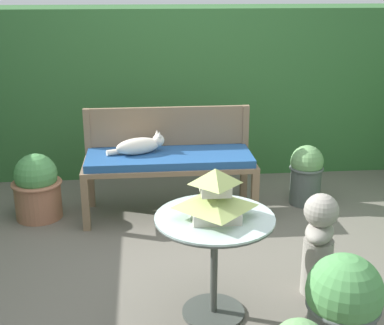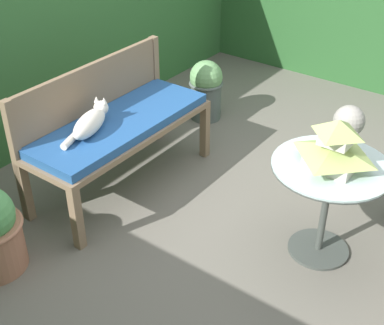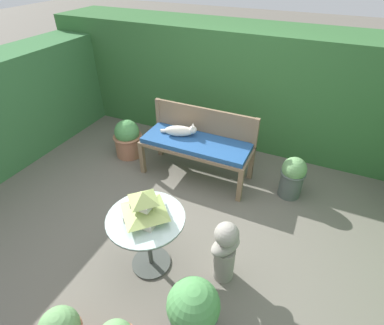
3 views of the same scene
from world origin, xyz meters
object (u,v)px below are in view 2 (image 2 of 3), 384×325
Objects in this scene: patio_table at (329,185)px; potted_plant_table_far at (206,89)px; garden_bench at (120,128)px; cat at (90,122)px; pagoda_birdhouse at (335,146)px; garden_bust at (344,147)px.

patio_table is 1.96m from potted_plant_table_far.
garden_bench is at bearing 96.96° from patio_table.
pagoda_birdhouse is (0.43, -1.54, 0.15)m from cat.
garden_bust is at bearing 14.06° from pagoda_birdhouse.
garden_bust is at bearing -104.07° from potted_plant_table_far.
garden_bust reaches higher than patio_table.
pagoda_birdhouse is at bearing -83.04° from garden_bench.
pagoda_birdhouse is at bearing -123.07° from potted_plant_table_far.
garden_bench is at bearing -174.16° from potted_plant_table_far.
garden_bust is (0.70, 0.17, -0.41)m from pagoda_birdhouse.
garden_bust is at bearing -56.48° from garden_bench.
patio_table is 1.91× the size of pagoda_birdhouse.
cat is at bearing 105.60° from pagoda_birdhouse.
pagoda_birdhouse reaches higher than cat.
garden_bench is 1.60m from garden_bust.
potted_plant_table_far is at bearing 56.93° from patio_table.
garden_bench is 1.27m from potted_plant_table_far.
patio_table reaches higher than garden_bench.
pagoda_birdhouse is (-0.00, 0.00, 0.26)m from patio_table.
cat is 1.79m from garden_bust.
patio_table is 1.01× the size of garden_bust.
potted_plant_table_far is (1.25, 0.13, -0.19)m from garden_bench.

